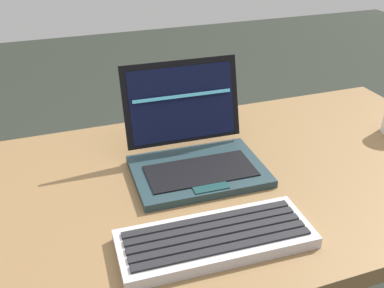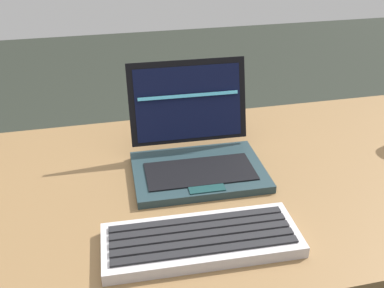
{
  "view_description": "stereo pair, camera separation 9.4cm",
  "coord_description": "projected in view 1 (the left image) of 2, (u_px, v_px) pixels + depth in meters",
  "views": [
    {
      "loc": [
        -0.25,
        -0.74,
        1.26
      ],
      "look_at": [
        0.02,
        0.03,
        0.8
      ],
      "focal_mm": 41.2,
      "sensor_mm": 36.0,
      "label": 1
    },
    {
      "loc": [
        -0.16,
        -0.77,
        1.26
      ],
      "look_at": [
        0.02,
        0.03,
        0.8
      ],
      "focal_mm": 41.2,
      "sensor_mm": 36.0,
      "label": 2
    }
  ],
  "objects": [
    {
      "name": "external_keyboard",
      "position": [
        216.0,
        238.0,
        0.78
      ],
      "size": [
        0.35,
        0.15,
        0.03
      ],
      "color": "#B8B4B7",
      "rests_on": "desk"
    },
    {
      "name": "laptop_front",
      "position": [
        193.0,
        149.0,
        0.99
      ],
      "size": [
        0.29,
        0.26,
        0.22
      ],
      "color": "#203338",
      "rests_on": "desk"
    },
    {
      "name": "desk",
      "position": [
        187.0,
        222.0,
        1.0
      ],
      "size": [
        1.46,
        0.68,
        0.72
      ],
      "color": "brown",
      "rests_on": "ground"
    }
  ]
}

